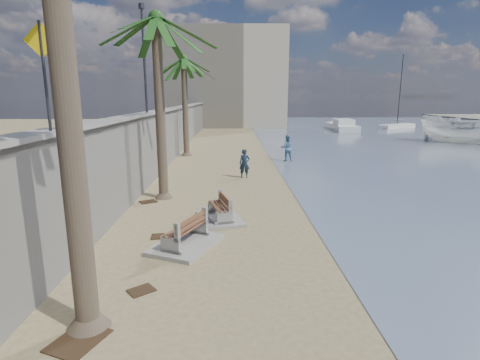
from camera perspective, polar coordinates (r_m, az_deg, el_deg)
name	(u,v)px	position (r m, az deg, el deg)	size (l,w,h in m)	color
ground_plane	(270,304)	(8.53, 4.57, -18.36)	(140.00, 140.00, 0.00)	#8F7E57
seawall	(172,134)	(27.76, -10.39, 6.90)	(0.45, 70.00, 3.50)	gray
wall_cap	(171,109)	(27.65, -10.54, 10.62)	(0.80, 70.00, 0.12)	gray
end_building	(224,79)	(59.35, -2.43, 15.06)	(18.00, 12.00, 14.00)	#B7AA93
bench_near	(186,234)	(11.35, -8.28, -8.07)	(2.29, 2.65, 0.93)	gray
bench_far	(220,210)	(13.57, -3.12, -4.62)	(1.89, 2.36, 0.86)	gray
palm_mid	(156,20)	(16.63, -12.69, 22.64)	(5.00, 5.00, 8.38)	brown
palm_back	(184,61)	(28.65, -8.57, 17.56)	(5.00, 5.00, 7.95)	brown
pedestrian_sign	(43,61)	(9.77, -27.80, 15.72)	(0.78, 0.07, 2.40)	#2D2D33
streetlight	(144,49)	(19.89, -14.46, 18.71)	(0.28, 0.28, 5.12)	#2D2D33
person_a	(245,162)	(20.54, 0.70, 2.83)	(0.66, 0.45, 1.82)	#132135
person_b	(287,147)	(26.29, 7.15, 5.07)	(0.97, 0.75, 2.01)	teal
boat_cruiser	(468,128)	(42.42, 31.43, 6.82)	(3.22, 3.31, 3.78)	silver
yacht_far	(341,127)	(53.16, 15.18, 7.76)	(9.60, 2.69, 1.50)	silver
sailboat_west	(397,126)	(58.28, 22.81, 7.60)	(6.31, 4.78, 10.18)	silver
debris_a	(78,341)	(8.02, -23.42, -21.54)	(0.98, 0.79, 0.03)	#382616
debris_b	(141,290)	(9.28, -14.79, -15.95)	(0.56, 0.45, 0.03)	#382616
debris_c	(148,202)	(16.44, -13.79, -3.22)	(0.68, 0.54, 0.03)	#382616
debris_d	(158,236)	(12.38, -12.43, -8.39)	(0.50, 0.40, 0.03)	#382616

